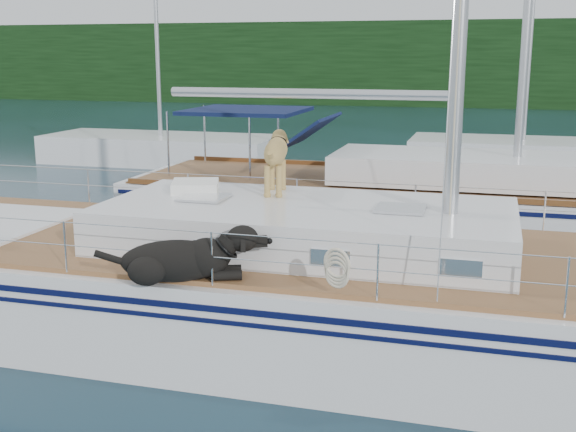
% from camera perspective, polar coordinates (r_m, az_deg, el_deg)
% --- Properties ---
extents(ground, '(120.00, 120.00, 0.00)m').
position_cam_1_polar(ground, '(9.95, -3.13, -9.10)').
color(ground, black).
rests_on(ground, ground).
extents(tree_line, '(90.00, 3.00, 6.00)m').
position_cam_1_polar(tree_line, '(53.82, 12.92, 11.63)').
color(tree_line, black).
rests_on(tree_line, ground).
extents(shore_bank, '(92.00, 1.00, 1.20)m').
position_cam_1_polar(shore_bank, '(55.10, 12.86, 9.15)').
color(shore_bank, '#595147').
rests_on(shore_bank, ground).
extents(main_sailboat, '(12.00, 4.16, 14.01)m').
position_cam_1_polar(main_sailboat, '(9.68, -2.68, -5.45)').
color(main_sailboat, silver).
rests_on(main_sailboat, ground).
extents(neighbor_sailboat, '(11.00, 3.50, 13.30)m').
position_cam_1_polar(neighbor_sailboat, '(15.16, 8.72, 0.88)').
color(neighbor_sailboat, silver).
rests_on(neighbor_sailboat, ground).
extents(bg_boat_west, '(8.00, 3.00, 11.65)m').
position_cam_1_polar(bg_boat_west, '(25.47, -9.98, 5.17)').
color(bg_boat_west, silver).
rests_on(bg_boat_west, ground).
extents(bg_boat_center, '(7.20, 3.00, 11.65)m').
position_cam_1_polar(bg_boat_center, '(24.95, 18.01, 4.60)').
color(bg_boat_center, silver).
rests_on(bg_boat_center, ground).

